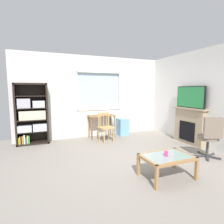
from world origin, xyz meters
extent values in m
cube|color=gray|center=(0.00, 0.00, -0.01)|extent=(6.02, 6.13, 0.02)
cube|color=silver|center=(0.00, 2.57, 0.46)|extent=(5.02, 0.12, 0.91)
cube|color=silver|center=(0.00, 2.57, 2.47)|extent=(5.02, 0.12, 0.53)
cube|color=silver|center=(-1.51, 2.57, 1.56)|extent=(1.99, 0.12, 1.30)
cube|color=silver|center=(1.76, 2.57, 1.56)|extent=(1.50, 0.12, 1.30)
cube|color=silver|center=(0.25, 2.58, 1.56)|extent=(1.52, 0.02, 1.30)
cube|color=white|center=(0.25, 2.51, 0.93)|extent=(1.58, 0.06, 0.03)
cube|color=white|center=(0.25, 2.51, 2.19)|extent=(1.58, 0.06, 0.03)
cube|color=white|center=(-0.52, 2.51, 1.56)|extent=(0.03, 0.06, 1.30)
cube|color=white|center=(1.01, 2.51, 1.56)|extent=(0.03, 0.06, 1.30)
cube|color=silver|center=(2.57, 0.00, 1.37)|extent=(0.12, 5.33, 2.73)
cube|color=black|center=(-2.34, 2.32, 0.90)|extent=(0.05, 0.38, 1.80)
cube|color=black|center=(-1.49, 2.32, 0.90)|extent=(0.05, 0.38, 1.80)
cube|color=black|center=(-1.91, 2.32, 1.78)|extent=(0.90, 0.38, 0.05)
cube|color=black|center=(-1.91, 2.32, 0.03)|extent=(0.90, 0.38, 0.05)
cube|color=black|center=(-1.91, 2.50, 0.90)|extent=(0.90, 0.02, 1.80)
cube|color=black|center=(-1.91, 2.32, 0.38)|extent=(0.85, 0.36, 0.02)
cube|color=black|center=(-1.91, 2.32, 0.73)|extent=(0.85, 0.36, 0.02)
cube|color=black|center=(-1.91, 2.32, 1.08)|extent=(0.85, 0.36, 0.02)
cube|color=black|center=(-1.91, 2.32, 1.43)|extent=(0.85, 0.36, 0.02)
cube|color=silver|center=(-2.12, 2.31, 0.48)|extent=(0.38, 0.31, 0.19)
cube|color=silver|center=(-1.71, 2.31, 0.50)|extent=(0.38, 0.33, 0.22)
cube|color=beige|center=(-1.89, 2.31, 0.87)|extent=(0.71, 0.29, 0.26)
cube|color=#B2B2BC|center=(-2.11, 2.31, 1.22)|extent=(0.34, 0.31, 0.27)
cube|color=silver|center=(-1.71, 2.31, 1.19)|extent=(0.33, 0.30, 0.20)
cube|color=yellow|center=(-2.28, 2.30, 0.14)|extent=(0.02, 0.29, 0.18)
cube|color=yellow|center=(-2.25, 2.30, 0.16)|extent=(0.02, 0.30, 0.22)
cube|color=black|center=(-2.22, 2.30, 0.16)|extent=(0.02, 0.30, 0.23)
cube|color=orange|center=(-2.19, 2.30, 0.16)|extent=(0.03, 0.27, 0.23)
cube|color=white|center=(-2.14, 2.30, 0.18)|extent=(0.04, 0.29, 0.26)
cube|color=#286BB2|center=(-2.10, 2.30, 0.14)|extent=(0.03, 0.30, 0.19)
cube|color=yellow|center=(-2.06, 2.30, 0.17)|extent=(0.03, 0.28, 0.24)
cube|color=green|center=(-2.02, 2.30, 0.16)|extent=(0.03, 0.29, 0.23)
cube|color=brown|center=(0.22, 2.22, 0.74)|extent=(0.89, 0.46, 0.03)
cylinder|color=brown|center=(-0.17, 2.04, 0.36)|extent=(0.04, 0.04, 0.73)
cylinder|color=brown|center=(0.62, 2.04, 0.36)|extent=(0.04, 0.04, 0.73)
cylinder|color=brown|center=(-0.17, 2.39, 0.36)|extent=(0.04, 0.04, 0.73)
cylinder|color=brown|center=(0.62, 2.39, 0.36)|extent=(0.04, 0.04, 0.73)
cube|color=tan|center=(0.19, 1.67, 0.45)|extent=(0.48, 0.47, 0.04)
cylinder|color=tan|center=(0.05, 1.48, 0.22)|extent=(0.04, 0.04, 0.43)
cylinder|color=tan|center=(0.38, 1.54, 0.22)|extent=(0.04, 0.04, 0.43)
cylinder|color=tan|center=(-0.01, 1.79, 0.22)|extent=(0.04, 0.04, 0.43)
cylinder|color=tan|center=(0.33, 1.85, 0.22)|extent=(0.04, 0.04, 0.43)
cylinder|color=tan|center=(-0.01, 1.79, 0.68)|extent=(0.04, 0.04, 0.45)
cylinder|color=tan|center=(0.33, 1.85, 0.68)|extent=(0.04, 0.04, 0.45)
cube|color=tan|center=(0.16, 1.82, 0.87)|extent=(0.36, 0.10, 0.06)
cylinder|color=tan|center=(0.05, 1.80, 0.65)|extent=(0.02, 0.02, 0.35)
cylinder|color=tan|center=(0.16, 1.82, 0.65)|extent=(0.02, 0.02, 0.35)
cylinder|color=tan|center=(0.26, 1.84, 0.65)|extent=(0.02, 0.02, 0.35)
cube|color=#72ADDB|center=(1.04, 2.27, 0.30)|extent=(0.35, 0.40, 0.59)
cube|color=tan|center=(2.42, 0.55, 0.52)|extent=(0.18, 1.05, 1.04)
cube|color=black|center=(2.32, 0.55, 0.39)|extent=(0.03, 0.58, 0.57)
cube|color=tan|center=(2.40, 0.55, 1.06)|extent=(0.26, 1.15, 0.04)
cube|color=black|center=(2.40, 0.55, 1.39)|extent=(0.05, 1.02, 0.63)
cube|color=#237F3D|center=(2.37, 0.55, 1.39)|extent=(0.01, 0.97, 0.58)
cylinder|color=#7A6B5B|center=(1.96, -0.47, 0.48)|extent=(0.48, 0.48, 0.09)
cube|color=#7A6B5B|center=(1.86, -0.67, 0.76)|extent=(0.39, 0.25, 0.48)
cylinder|color=#38383D|center=(1.96, -0.47, 0.24)|extent=(0.06, 0.06, 0.42)
cube|color=#38383D|center=(1.83, -0.41, 0.03)|extent=(0.27, 0.16, 0.03)
cylinder|color=#38383D|center=(1.71, -0.35, 0.03)|extent=(0.05, 0.05, 0.05)
cube|color=#38383D|center=(1.86, -0.57, 0.03)|extent=(0.22, 0.22, 0.03)
cylinder|color=#38383D|center=(1.76, -0.67, 0.03)|extent=(0.05, 0.05, 0.05)
cube|color=#38383D|center=(2.02, -0.60, 0.03)|extent=(0.16, 0.27, 0.03)
cylinder|color=#38383D|center=(2.09, -0.72, 0.03)|extent=(0.05, 0.05, 0.05)
cube|color=#38383D|center=(2.10, -0.45, 0.03)|extent=(0.28, 0.08, 0.03)
cylinder|color=#38383D|center=(2.24, -0.43, 0.03)|extent=(0.05, 0.05, 0.05)
cube|color=#38383D|center=(1.98, -0.34, 0.03)|extent=(0.08, 0.28, 0.03)
cylinder|color=#38383D|center=(2.00, -0.20, 0.03)|extent=(0.05, 0.05, 0.05)
cube|color=#8C9E99|center=(0.39, -0.92, 0.41)|extent=(0.81, 0.52, 0.02)
cube|color=#A37547|center=(0.39, -1.21, 0.39)|extent=(0.91, 0.05, 0.05)
cube|color=#A37547|center=(0.39, -0.64, 0.39)|extent=(0.91, 0.05, 0.05)
cube|color=#A37547|center=(-0.04, -0.92, 0.39)|extent=(0.05, 0.62, 0.05)
cube|color=#A37547|center=(0.82, -0.92, 0.39)|extent=(0.05, 0.62, 0.05)
cube|color=#A37547|center=(-0.04, -1.21, 0.18)|extent=(0.05, 0.05, 0.37)
cube|color=#A37547|center=(0.82, -1.21, 0.18)|extent=(0.05, 0.05, 0.37)
cube|color=#A37547|center=(-0.04, -0.64, 0.18)|extent=(0.05, 0.05, 0.37)
cube|color=#A37547|center=(0.82, -0.64, 0.18)|extent=(0.05, 0.05, 0.37)
cylinder|color=#DB3D84|center=(0.37, -0.93, 0.46)|extent=(0.07, 0.07, 0.09)
camera|label=1|loc=(-1.75, -3.48, 1.60)|focal=29.10mm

